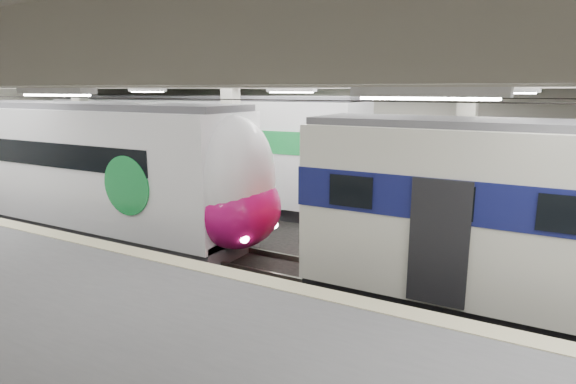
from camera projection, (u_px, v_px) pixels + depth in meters
The scene contains 3 objects.
station_hall at pixel (218, 161), 11.83m from camera, with size 36.00×24.00×5.75m.
modern_emu at pixel (111, 172), 16.34m from camera, with size 14.10×2.91×4.53m.
far_train at pixel (200, 148), 21.29m from camera, with size 14.97×3.60×4.71m.
Camera 1 is at (7.20, -11.15, 4.98)m, focal length 30.00 mm.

